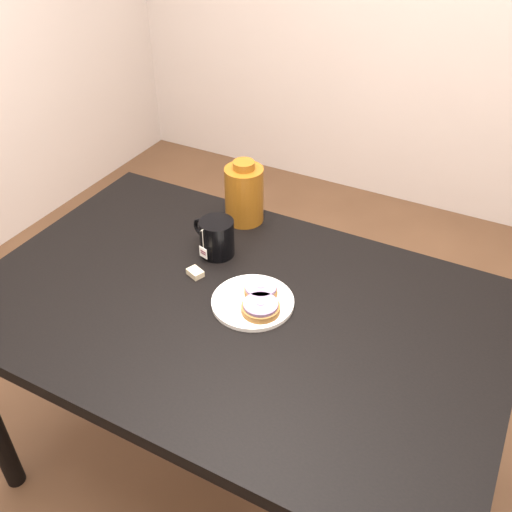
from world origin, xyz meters
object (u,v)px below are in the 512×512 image
Objects in this scene: bagel_front at (261,307)px; mug at (216,237)px; teabag_pouch at (195,273)px; bagel_package at (244,194)px; bagel_back at (261,290)px; plate at (253,301)px; table at (235,326)px.

mug reaches higher than bagel_front.
teabag_pouch is (0.00, -0.12, -0.05)m from mug.
mug is 0.76× the size of bagel_package.
bagel_back is at bearing 117.07° from bagel_front.
plate is at bearing -22.08° from mug.
plate is 1.62× the size of bagel_front.
mug is 0.20m from bagel_package.
plate is 0.25m from mug.
table is 11.75× the size of bagel_back.
bagel_back is 0.76× the size of mug.
bagel_back is 2.65× the size of teabag_pouch.
bagel_package reaches higher than table.
bagel_back is at bearing 79.36° from plate.
bagel_package is (-0.17, 0.37, 0.18)m from table.
teabag_pouch is (-0.16, 0.05, 0.09)m from table.
bagel_back is 0.58× the size of bagel_package.
mug is at bearing 150.66° from bagel_back.
bagel_back reaches higher than teabag_pouch.
plate is 1.83× the size of bagel_back.
bagel_package is at bearing 92.97° from teabag_pouch.
mug reaches higher than bagel_back.
bagel_package is at bearing 124.04° from bagel_front.
mug is at bearing 90.19° from teabag_pouch.
plate is at bearing -8.69° from teabag_pouch.
bagel_front is at bearing -36.19° from plate.
bagel_back is 0.21m from teabag_pouch.
bagel_back is (0.01, 0.03, 0.02)m from plate.
bagel_package is (-0.22, 0.35, 0.09)m from plate.
bagel_package is at bearing 125.29° from bagel_back.
table is 0.13m from bagel_back.
teabag_pouch is at bearing 166.23° from bagel_front.
table is 0.44m from bagel_package.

